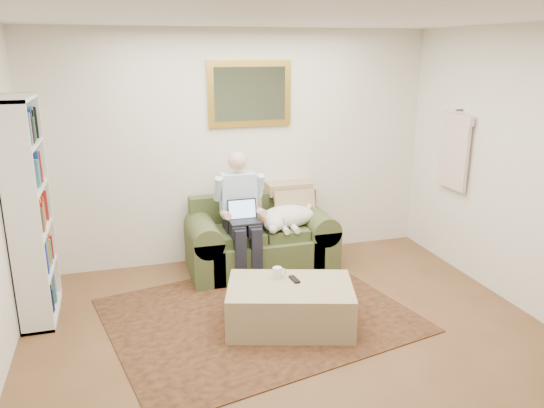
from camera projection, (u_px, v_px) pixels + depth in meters
name	position (u px, v px, depth m)	size (l,w,h in m)	color
room_shell	(302.00, 197.00, 4.00)	(4.51, 5.00, 2.61)	brown
rug	(258.00, 315.00, 4.91)	(2.61, 2.09, 0.01)	black
sofa	(261.00, 245.00, 5.90)	(1.59, 0.81, 0.96)	#505C30
seated_man	(242.00, 217.00, 5.59)	(0.53, 0.75, 1.34)	#8CB5D8
laptop	(243.00, 216.00, 5.52)	(0.31, 0.25, 0.22)	black
sleeping_dog	(287.00, 216.00, 5.81)	(0.66, 0.41, 0.24)	white
ottoman	(290.00, 306.00, 4.67)	(1.09, 0.69, 0.40)	tan
coffee_mug	(277.00, 273.00, 4.75)	(0.08, 0.08, 0.10)	white
tv_remote	(294.00, 279.00, 4.71)	(0.05, 0.15, 0.02)	black
bookshelf	(29.00, 211.00, 4.66)	(0.28, 0.80, 2.00)	white
wall_mirror	(250.00, 94.00, 5.82)	(0.94, 0.04, 0.72)	gold
hanging_shirt	(454.00, 147.00, 5.73)	(0.06, 0.52, 0.90)	beige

